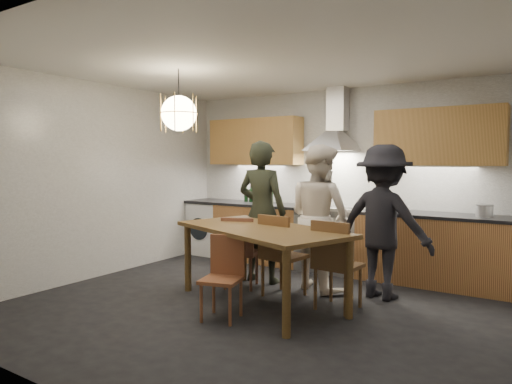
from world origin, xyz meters
The scene contains 17 objects.
ground centered at (0.00, 0.00, 0.00)m, with size 5.00×5.00×0.00m, color black.
room_shell centered at (0.00, 0.00, 1.71)m, with size 5.02×4.52×2.61m.
counter_run centered at (0.02, 1.95, 0.45)m, with size 5.00×0.62×0.90m.
range_stove centered at (0.00, 1.94, 0.44)m, with size 0.90×0.60×0.92m.
wall_fixtures centered at (0.00, 2.07, 1.87)m, with size 4.30×0.54×1.10m.
pendant_lamp centered at (-1.00, -0.10, 2.10)m, with size 0.43×0.43×0.70m.
dining_table centered at (-0.04, 0.13, 0.74)m, with size 2.21×1.62×0.84m.
chair_back_left centered at (-0.57, 0.47, 0.51)m, with size 0.51×0.51×0.88m.
chair_back_mid centered at (0.02, 0.43, 0.54)m, with size 0.49×0.49×0.95m.
chair_back_right centered at (0.73, 0.34, 0.54)m, with size 0.46×0.46×0.95m.
chair_front centered at (-0.12, -0.43, 0.47)m, with size 0.45×0.45×0.81m.
person_left centered at (-0.51, 0.91, 0.91)m, with size 0.66×0.43×1.81m, color black.
person_mid centered at (0.24, 1.02, 0.88)m, with size 0.85×0.66×1.76m, color silver.
person_right centered at (1.01, 1.07, 0.87)m, with size 1.13×0.65×1.74m, color black.
mixing_bowl centered at (0.91, 1.88, 0.94)m, with size 0.32×0.32×0.08m, color silver.
stock_pot centered at (1.94, 1.95, 0.97)m, with size 0.19×0.19×0.14m, color #B9BABD.
wine_bottles centered at (-1.30, 2.05, 1.03)m, with size 0.54×0.06×0.27m.
Camera 1 is at (2.57, -4.02, 1.57)m, focal length 32.00 mm.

